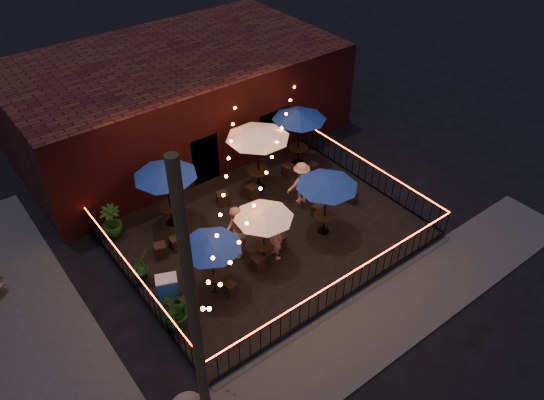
% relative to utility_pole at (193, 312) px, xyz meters
% --- Properties ---
extents(ground, '(110.00, 110.00, 0.00)m').
position_rel_utility_pole_xyz_m(ground, '(5.40, 2.60, -4.00)').
color(ground, black).
rests_on(ground, ground).
extents(patio, '(10.00, 8.00, 0.15)m').
position_rel_utility_pole_xyz_m(patio, '(5.40, 4.60, -3.92)').
color(patio, black).
rests_on(patio, ground).
extents(sidewalk, '(18.00, 2.50, 0.05)m').
position_rel_utility_pole_xyz_m(sidewalk, '(5.40, -0.65, -3.98)').
color(sidewalk, '#3C3A37').
rests_on(sidewalk, ground).
extents(brick_building, '(14.00, 8.00, 4.00)m').
position_rel_utility_pole_xyz_m(brick_building, '(6.40, 12.59, -2.00)').
color(brick_building, '#390F0F').
rests_on(brick_building, ground).
extents(utility_pole, '(0.26, 0.26, 8.00)m').
position_rel_utility_pole_xyz_m(utility_pole, '(0.00, 0.00, 0.00)').
color(utility_pole, '#3D2E19').
rests_on(utility_pole, ground).
extents(fence_front, '(10.00, 0.04, 1.04)m').
position_rel_utility_pole_xyz_m(fence_front, '(5.40, 0.60, -3.34)').
color(fence_front, black).
rests_on(fence_front, patio).
extents(fence_left, '(0.04, 8.00, 1.04)m').
position_rel_utility_pole_xyz_m(fence_left, '(0.40, 4.60, -3.34)').
color(fence_left, black).
rests_on(fence_left, patio).
extents(fence_right, '(0.04, 8.00, 1.04)m').
position_rel_utility_pole_xyz_m(fence_right, '(10.40, 4.60, -3.34)').
color(fence_right, black).
rests_on(fence_right, patio).
extents(festoon_lights, '(10.02, 8.72, 1.32)m').
position_rel_utility_pole_xyz_m(festoon_lights, '(4.39, 4.30, -1.48)').
color(festoon_lights, '#E8581D').
rests_on(festoon_lights, ground).
extents(cafe_table_0, '(2.20, 2.20, 2.14)m').
position_rel_utility_pole_xyz_m(cafe_table_0, '(2.44, 3.41, -1.89)').
color(cafe_table_0, black).
rests_on(cafe_table_0, patio).
extents(cafe_table_1, '(2.27, 2.27, 2.48)m').
position_rel_utility_pole_xyz_m(cafe_table_1, '(2.96, 7.13, -1.58)').
color(cafe_table_1, black).
rests_on(cafe_table_1, patio).
extents(cafe_table_2, '(2.44, 2.44, 2.16)m').
position_rel_utility_pole_xyz_m(cafe_table_2, '(4.51, 3.54, -1.87)').
color(cafe_table_2, black).
rests_on(cafe_table_2, patio).
extents(cafe_table_3, '(3.23, 3.23, 2.71)m').
position_rel_utility_pole_xyz_m(cafe_table_3, '(6.80, 6.96, -1.37)').
color(cafe_table_3, black).
rests_on(cafe_table_3, patio).
extents(cafe_table_4, '(2.69, 2.69, 2.38)m').
position_rel_utility_pole_xyz_m(cafe_table_4, '(7.08, 3.39, -1.68)').
color(cafe_table_4, black).
rests_on(cafe_table_4, patio).
extents(cafe_table_5, '(2.57, 2.57, 2.46)m').
position_rel_utility_pole_xyz_m(cafe_table_5, '(9.20, 7.40, -1.60)').
color(cafe_table_5, black).
rests_on(cafe_table_5, patio).
extents(bistro_chair_0, '(0.41, 0.41, 0.42)m').
position_rel_utility_pole_xyz_m(bistro_chair_0, '(1.32, 3.28, -3.64)').
color(bistro_chair_0, black).
rests_on(bistro_chair_0, patio).
extents(bistro_chair_1, '(0.38, 0.38, 0.40)m').
position_rel_utility_pole_xyz_m(bistro_chair_1, '(2.75, 2.97, -3.65)').
color(bistro_chair_1, black).
rests_on(bistro_chair_1, patio).
extents(bistro_chair_2, '(0.49, 0.49, 0.47)m').
position_rel_utility_pole_xyz_m(bistro_chair_2, '(1.81, 5.86, -3.61)').
color(bistro_chair_2, black).
rests_on(bistro_chair_2, patio).
extents(bistro_chair_3, '(0.43, 0.43, 0.48)m').
position_rel_utility_pole_xyz_m(bistro_chair_3, '(2.42, 5.84, -3.61)').
color(bistro_chair_3, black).
rests_on(bistro_chair_3, patio).
extents(bistro_chair_4, '(0.43, 0.43, 0.48)m').
position_rel_utility_pole_xyz_m(bistro_chair_4, '(4.09, 3.32, -3.61)').
color(bistro_chair_4, black).
rests_on(bistro_chair_4, patio).
extents(bistro_chair_5, '(0.39, 0.39, 0.46)m').
position_rel_utility_pole_xyz_m(bistro_chair_5, '(5.29, 3.74, -3.62)').
color(bistro_chair_5, black).
rests_on(bistro_chair_5, patio).
extents(bistro_chair_6, '(0.55, 0.55, 0.50)m').
position_rel_utility_pole_xyz_m(bistro_chair_6, '(5.07, 6.97, -3.60)').
color(bistro_chair_6, black).
rests_on(bistro_chair_6, patio).
extents(bistro_chair_7, '(0.44, 0.44, 0.51)m').
position_rel_utility_pole_xyz_m(bistro_chair_7, '(6.23, 6.59, -3.60)').
color(bistro_chair_7, black).
rests_on(bistro_chair_7, patio).
extents(bistro_chair_8, '(0.51, 0.51, 0.47)m').
position_rel_utility_pole_xyz_m(bistro_chair_8, '(7.52, 4.19, -3.62)').
color(bistro_chair_8, black).
rests_on(bistro_chair_8, patio).
extents(bistro_chair_9, '(0.49, 0.49, 0.45)m').
position_rel_utility_pole_xyz_m(bistro_chair_9, '(9.12, 4.05, -3.62)').
color(bistro_chair_9, black).
rests_on(bistro_chair_9, patio).
extents(bistro_chair_10, '(0.47, 0.47, 0.48)m').
position_rel_utility_pole_xyz_m(bistro_chair_10, '(8.27, 6.91, -3.61)').
color(bistro_chair_10, black).
rests_on(bistro_chair_10, patio).
extents(bistro_chair_11, '(0.45, 0.45, 0.41)m').
position_rel_utility_pole_xyz_m(bistro_chair_11, '(9.24, 6.46, -3.65)').
color(bistro_chair_11, black).
rests_on(bistro_chair_11, patio).
extents(patron_a, '(0.48, 0.69, 1.82)m').
position_rel_utility_pole_xyz_m(patron_a, '(4.90, 3.44, -2.94)').
color(patron_a, '#D9A695').
rests_on(patron_a, patio).
extents(patron_b, '(1.06, 1.17, 1.97)m').
position_rel_utility_pole_xyz_m(patron_b, '(3.92, 4.30, -2.87)').
color(patron_b, beige).
rests_on(patron_b, patio).
extents(patron_c, '(1.23, 0.85, 1.76)m').
position_rel_utility_pole_xyz_m(patron_c, '(7.54, 5.24, -2.97)').
color(patron_c, beige).
rests_on(patron_c, patio).
extents(potted_shrub_a, '(1.32, 1.20, 1.25)m').
position_rel_utility_pole_xyz_m(potted_shrub_a, '(0.80, 2.90, -3.22)').
color(potted_shrub_a, '#0E380F').
rests_on(potted_shrub_a, patio).
extents(potted_shrub_b, '(0.82, 0.74, 1.24)m').
position_rel_utility_pole_xyz_m(potted_shrub_b, '(0.80, 5.16, -3.23)').
color(potted_shrub_b, '#1C3E12').
rests_on(potted_shrub_b, patio).
extents(potted_shrub_c, '(0.94, 0.94, 1.27)m').
position_rel_utility_pole_xyz_m(potted_shrub_c, '(0.97, 7.79, -3.22)').
color(potted_shrub_c, '#11370E').
rests_on(potted_shrub_c, patio).
extents(cooler, '(0.79, 0.70, 0.87)m').
position_rel_utility_pole_xyz_m(cooler, '(1.10, 3.99, -3.41)').
color(cooler, blue).
rests_on(cooler, patio).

